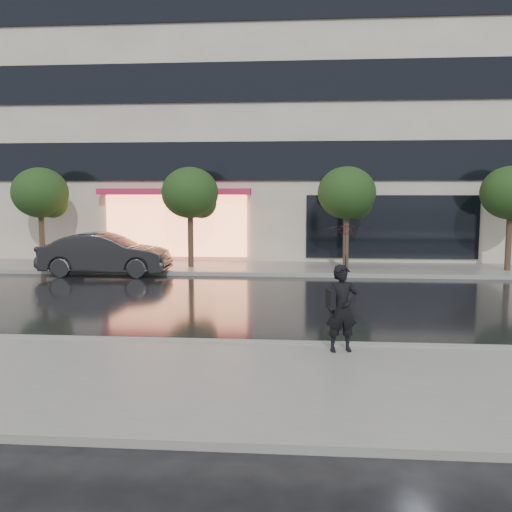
# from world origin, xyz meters

# --- Properties ---
(ground) EXTENTS (120.00, 120.00, 0.00)m
(ground) POSITION_xyz_m (0.00, 0.00, 0.00)
(ground) COLOR black
(ground) RESTS_ON ground
(sidewalk_near) EXTENTS (60.00, 4.50, 0.12)m
(sidewalk_near) POSITION_xyz_m (0.00, -3.25, 0.06)
(sidewalk_near) COLOR slate
(sidewalk_near) RESTS_ON ground
(sidewalk_far) EXTENTS (60.00, 3.50, 0.12)m
(sidewalk_far) POSITION_xyz_m (0.00, 10.25, 0.06)
(sidewalk_far) COLOR slate
(sidewalk_far) RESTS_ON ground
(curb_near) EXTENTS (60.00, 0.25, 0.14)m
(curb_near) POSITION_xyz_m (0.00, -1.00, 0.07)
(curb_near) COLOR gray
(curb_near) RESTS_ON ground
(curb_far) EXTENTS (60.00, 0.25, 0.14)m
(curb_far) POSITION_xyz_m (0.00, 8.50, 0.07)
(curb_far) COLOR gray
(curb_far) RESTS_ON ground
(office_building) EXTENTS (30.00, 12.76, 18.00)m
(office_building) POSITION_xyz_m (-0.00, 17.97, 9.00)
(office_building) COLOR beige
(office_building) RESTS_ON ground
(tree_far_west) EXTENTS (2.20, 2.20, 3.99)m
(tree_far_west) POSITION_xyz_m (-8.94, 10.03, 2.92)
(tree_far_west) COLOR #33261C
(tree_far_west) RESTS_ON ground
(tree_mid_west) EXTENTS (2.20, 2.20, 3.99)m
(tree_mid_west) POSITION_xyz_m (-2.94, 10.03, 2.92)
(tree_mid_west) COLOR #33261C
(tree_mid_west) RESTS_ON ground
(tree_mid_east) EXTENTS (2.20, 2.20, 3.99)m
(tree_mid_east) POSITION_xyz_m (3.06, 10.03, 2.92)
(tree_mid_east) COLOR #33261C
(tree_mid_east) RESTS_ON ground
(tree_far_east) EXTENTS (2.20, 2.20, 3.99)m
(tree_far_east) POSITION_xyz_m (9.06, 10.03, 2.92)
(tree_far_east) COLOR #33261C
(tree_far_east) RESTS_ON ground
(parked_car) EXTENTS (4.71, 1.76, 1.54)m
(parked_car) POSITION_xyz_m (-5.82, 8.30, 0.77)
(parked_car) COLOR black
(parked_car) RESTS_ON ground
(pedestrian_with_umbrella) EXTENTS (1.23, 1.25, 2.36)m
(pedestrian_with_umbrella) POSITION_xyz_m (2.13, -1.49, 1.72)
(pedestrian_with_umbrella) COLOR black
(pedestrian_with_umbrella) RESTS_ON sidewalk_near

